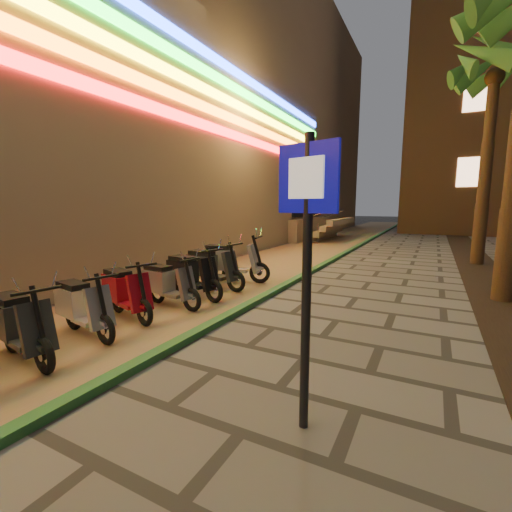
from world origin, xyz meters
The scene contains 13 objects.
ground centered at (0.00, 0.00, 0.00)m, with size 120.00×120.00×0.00m, color #474442.
parking_strip centered at (-2.60, 10.00, 0.01)m, with size 3.40×60.00×0.01m, color #8C7251.
green_curb centered at (-0.90, 10.00, 0.05)m, with size 0.18×60.00×0.10m, color #235D2B.
mall_building centered at (-15.47, 10.02, 7.48)m, with size 24.23×44.00×15.00m.
palm_d centered at (3.60, 12.00, 5.94)m, with size 2.97×3.02×7.16m.
pedestrian_sign centered at (1.29, 1.17, 1.67)m, with size 0.56×0.17×2.57m.
scooter_5 centered at (-2.47, 0.79, 0.46)m, with size 1.52×0.63×1.06m.
scooter_6 centered at (-2.53, 1.73, 0.45)m, with size 1.47×0.64×1.04m.
scooter_7 centered at (-2.61, 2.63, 0.46)m, with size 1.51×0.79×1.07m.
scooter_8 centered at (-2.40, 3.49, 0.45)m, with size 1.47×0.57×1.03m.
scooter_9 centered at (-2.42, 4.26, 0.49)m, with size 1.61×0.75×1.13m.
scooter_10 centered at (-2.49, 5.11, 0.50)m, with size 1.65×0.61×1.16m.
scooter_11 centered at (-2.45, 5.91, 0.54)m, with size 1.76×0.81×1.24m.
Camera 1 is at (2.22, -1.55, 2.00)m, focal length 24.00 mm.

